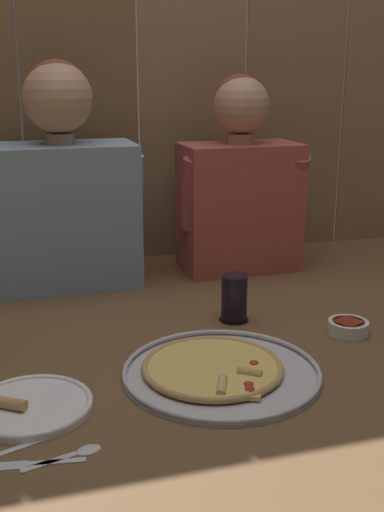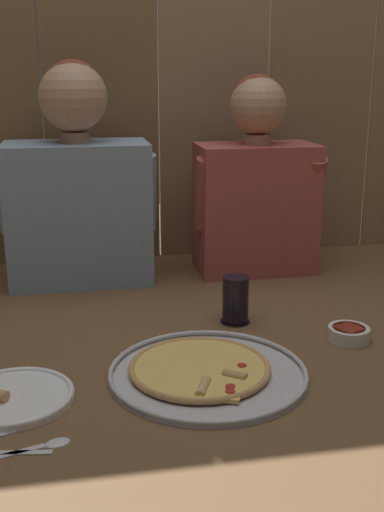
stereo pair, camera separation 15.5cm
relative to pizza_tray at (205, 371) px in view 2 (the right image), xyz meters
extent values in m
plane|color=brown|center=(0.03, 0.17, -0.01)|extent=(3.20, 3.20, 0.00)
cylinder|color=silver|center=(0.01, -0.01, -0.01)|extent=(0.42, 0.42, 0.01)
torus|color=silver|center=(0.01, -0.01, 0.00)|extent=(0.42, 0.42, 0.01)
cylinder|color=#B23823|center=(-0.01, 0.01, 0.00)|extent=(0.29, 0.29, 0.00)
cylinder|color=#EFC660|center=(-0.01, 0.01, 0.00)|extent=(0.28, 0.28, 0.01)
torus|color=tan|center=(-0.01, 0.01, 0.00)|extent=(0.30, 0.30, 0.01)
cube|color=#EABC56|center=(0.01, -0.10, 0.00)|extent=(0.10, 0.09, 0.01)
cylinder|color=tan|center=(-0.02, -0.08, 0.01)|extent=(0.05, 0.07, 0.02)
cylinder|color=#A3281E|center=(0.04, -0.09, 0.01)|extent=(0.02, 0.02, 0.00)
cylinder|color=#A3281E|center=(0.03, -0.11, 0.01)|extent=(0.02, 0.02, 0.00)
cube|color=#F4D170|center=(0.08, -0.01, 0.00)|extent=(0.09, 0.10, 0.01)
cylinder|color=tan|center=(0.05, -0.05, 0.01)|extent=(0.05, 0.05, 0.02)
cylinder|color=#A3281E|center=(0.08, 0.00, 0.01)|extent=(0.02, 0.02, 0.00)
cylinder|color=white|center=(-0.39, -0.04, 0.00)|extent=(0.23, 0.23, 0.01)
torus|color=white|center=(-0.39, -0.04, 0.00)|extent=(0.23, 0.23, 0.01)
cylinder|color=black|center=(0.14, 0.27, -0.01)|extent=(0.08, 0.08, 0.01)
cylinder|color=black|center=(0.14, 0.27, 0.05)|extent=(0.07, 0.07, 0.11)
cylinder|color=white|center=(0.37, 0.11, 0.01)|extent=(0.10, 0.10, 0.03)
cylinder|color=#B23823|center=(0.37, 0.11, 0.01)|extent=(0.08, 0.08, 0.02)
cube|color=silver|center=(-0.36, -0.22, -0.01)|extent=(0.10, 0.03, 0.01)
cube|color=silver|center=(-0.37, -0.22, -0.01)|extent=(0.09, 0.04, 0.01)
ellipsoid|color=silver|center=(-0.30, -0.20, -0.01)|extent=(0.05, 0.04, 0.01)
cube|color=#849EB7|center=(-0.24, 0.69, 0.20)|extent=(0.42, 0.23, 0.41)
cylinder|color=tan|center=(-0.24, 0.69, 0.42)|extent=(0.08, 0.08, 0.03)
sphere|color=tan|center=(-0.24, 0.69, 0.53)|extent=(0.19, 0.19, 0.19)
sphere|color=brown|center=(-0.24, 0.70, 0.55)|extent=(0.18, 0.18, 0.18)
cylinder|color=#849EB7|center=(-0.43, 0.65, 0.26)|extent=(0.08, 0.13, 0.24)
cylinder|color=#849EB7|center=(-0.05, 0.65, 0.26)|extent=(0.08, 0.11, 0.24)
cube|color=#AD4C47|center=(0.30, 0.69, 0.19)|extent=(0.36, 0.20, 0.40)
cylinder|color=tan|center=(0.30, 0.69, 0.40)|extent=(0.08, 0.08, 0.03)
sphere|color=tan|center=(0.30, 0.69, 0.50)|extent=(0.17, 0.17, 0.17)
sphere|color=brown|center=(0.30, 0.70, 0.52)|extent=(0.16, 0.16, 0.16)
cylinder|color=#AD4C47|center=(0.14, 0.65, 0.25)|extent=(0.08, 0.12, 0.23)
cylinder|color=#AD4C47|center=(0.46, 0.65, 0.25)|extent=(0.08, 0.15, 0.23)
cube|color=brown|center=(-0.15, 0.91, 0.67)|extent=(0.36, 0.03, 1.35)
cube|color=#8C6E4F|center=(0.22, 0.91, 0.67)|extent=(0.36, 0.03, 1.35)
cube|color=#846647|center=(0.58, 0.91, 0.67)|extent=(0.36, 0.03, 1.35)
camera|label=1|loc=(-0.40, -1.15, 0.61)|focal=44.65mm
camera|label=2|loc=(-0.25, -1.19, 0.61)|focal=44.65mm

